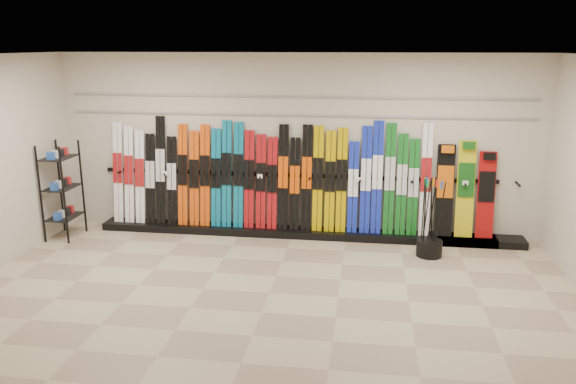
# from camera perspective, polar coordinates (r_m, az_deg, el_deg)

# --- Properties ---
(floor) EXTENTS (8.00, 8.00, 0.00)m
(floor) POSITION_cam_1_polar(r_m,az_deg,el_deg) (7.40, -1.90, -10.22)
(floor) COLOR gray
(floor) RESTS_ON ground
(back_wall) EXTENTS (8.00, 0.00, 8.00)m
(back_wall) POSITION_cam_1_polar(r_m,az_deg,el_deg) (9.32, 0.67, 4.74)
(back_wall) COLOR beige
(back_wall) RESTS_ON floor
(ceiling) EXTENTS (8.00, 8.00, 0.00)m
(ceiling) POSITION_cam_1_polar(r_m,az_deg,el_deg) (6.71, -2.12, 13.69)
(ceiling) COLOR silver
(ceiling) RESTS_ON back_wall
(ski_rack_base) EXTENTS (8.00, 0.40, 0.12)m
(ski_rack_base) POSITION_cam_1_polar(r_m,az_deg,el_deg) (9.45, 1.83, -4.16)
(ski_rack_base) COLOR black
(ski_rack_base) RESTS_ON floor
(skis) EXTENTS (5.37, 0.26, 1.84)m
(skis) POSITION_cam_1_polar(r_m,az_deg,el_deg) (9.34, -2.13, 1.36)
(skis) COLOR white
(skis) RESTS_ON ski_rack_base
(snowboards) EXTENTS (0.92, 0.24, 1.54)m
(snowboards) POSITION_cam_1_polar(r_m,az_deg,el_deg) (9.37, 17.51, 0.05)
(snowboards) COLOR black
(snowboards) RESTS_ON ski_rack_base
(accessory_rack) EXTENTS (0.40, 0.60, 1.59)m
(accessory_rack) POSITION_cam_1_polar(r_m,az_deg,el_deg) (9.93, -21.98, 0.12)
(accessory_rack) COLOR black
(accessory_rack) RESTS_ON floor
(pole_bin) EXTENTS (0.39, 0.39, 0.25)m
(pole_bin) POSITION_cam_1_polar(r_m,az_deg,el_deg) (8.84, 14.15, -5.54)
(pole_bin) COLOR black
(pole_bin) RESTS_ON floor
(ski_poles) EXTENTS (0.29, 0.32, 1.18)m
(ski_poles) POSITION_cam_1_polar(r_m,az_deg,el_deg) (8.71, 14.24, -2.47)
(ski_poles) COLOR black
(ski_poles) RESTS_ON pole_bin
(slatwall_rail_0) EXTENTS (7.60, 0.02, 0.03)m
(slatwall_rail_0) POSITION_cam_1_polar(r_m,az_deg,el_deg) (9.23, 0.66, 7.78)
(slatwall_rail_0) COLOR gray
(slatwall_rail_0) RESTS_ON back_wall
(slatwall_rail_1) EXTENTS (7.60, 0.02, 0.03)m
(slatwall_rail_1) POSITION_cam_1_polar(r_m,az_deg,el_deg) (9.19, 0.67, 9.64)
(slatwall_rail_1) COLOR gray
(slatwall_rail_1) RESTS_ON back_wall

